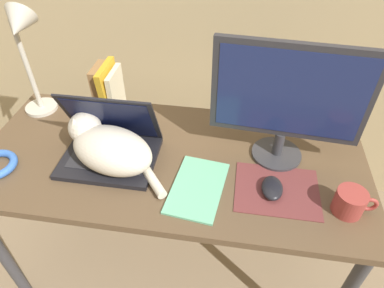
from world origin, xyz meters
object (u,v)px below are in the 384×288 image
computer_mouse (272,188)px  notepad (198,188)px  book_row (108,91)px  laptop (110,146)px  external_monitor (288,100)px  mug (350,202)px  desk_lamp (23,45)px  cat (108,147)px

computer_mouse → notepad: 0.24m
computer_mouse → book_row: size_ratio=0.48×
laptop → notepad: laptop is taller
external_monitor → mug: bearing=-46.7°
laptop → desk_lamp: bearing=150.0°
cat → computer_mouse: cat is taller
external_monitor → computer_mouse: size_ratio=4.78×
desk_lamp → mug: desk_lamp is taller
desk_lamp → computer_mouse: bearing=-17.5°
mug → laptop: bearing=170.8°
cat → desk_lamp: desk_lamp is taller
book_row → external_monitor: bearing=-13.6°
cat → computer_mouse: bearing=-5.1°
external_monitor → notepad: external_monitor is taller
computer_mouse → mug: bearing=-10.2°
book_row → desk_lamp: desk_lamp is taller
laptop → computer_mouse: 0.57m
cat → book_row: 0.31m
laptop → external_monitor: bearing=8.9°
computer_mouse → book_row: 0.74m
cat → book_row: bearing=108.3°
external_monitor → book_row: 0.70m
laptop → mug: (0.79, -0.13, -0.01)m
cat → mug: size_ratio=2.99×
laptop → notepad: size_ratio=1.17×
computer_mouse → desk_lamp: size_ratio=0.23×
notepad → mug: (0.46, -0.02, 0.04)m
external_monitor → desk_lamp: size_ratio=1.08×
desk_lamp → notepad: bearing=-24.7°
laptop → mug: 0.80m
notepad → cat: bearing=167.3°
cat → book_row: (-0.10, 0.29, 0.03)m
computer_mouse → notepad: computer_mouse is taller
notepad → book_row: bearing=138.7°
book_row → notepad: bearing=-41.3°
cat → external_monitor: bearing=12.6°
laptop → book_row: bearing=108.9°
external_monitor → notepad: (-0.26, -0.20, -0.23)m
computer_mouse → desk_lamp: (-0.91, 0.29, 0.29)m
laptop → cat: size_ratio=0.85×
book_row → desk_lamp: 0.34m
cat → mug: cat is taller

